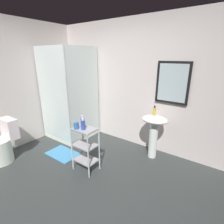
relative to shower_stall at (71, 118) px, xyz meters
name	(u,v)px	position (x,y,z in m)	size (l,w,h in m)	color
ground_plane	(67,191)	(1.22, -1.22, -0.47)	(4.20, 4.20, 0.02)	#303534
wall_back	(134,85)	(1.23, 0.63, 0.79)	(4.20, 0.14, 2.50)	silver
shower_stall	(71,118)	(0.00, 0.00, 0.00)	(0.92, 0.92, 2.00)	white
pedestal_sink	(154,128)	(1.86, 0.30, 0.12)	(0.46, 0.37, 0.81)	white
sink_faucet	(158,112)	(1.86, 0.42, 0.40)	(0.03, 0.03, 0.10)	silver
toilet	(3,145)	(-0.26, -1.37, -0.15)	(0.37, 0.49, 0.76)	white
storage_cart	(85,146)	(1.11, -0.69, -0.03)	(0.38, 0.28, 0.74)	silver
hand_soap_bottle	(154,111)	(1.83, 0.32, 0.42)	(0.05, 0.05, 0.18)	gold
conditioner_bottle_purple	(82,122)	(1.05, -0.67, 0.36)	(0.06, 0.06, 0.20)	purple
shampoo_bottle_blue	(83,125)	(1.12, -0.73, 0.36)	(0.06, 0.06, 0.18)	blue
rinse_cup	(76,126)	(1.02, -0.77, 0.33)	(0.08, 0.08, 0.11)	#3870B2
bath_mat	(63,154)	(0.42, -0.64, -0.45)	(0.60, 0.40, 0.02)	teal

